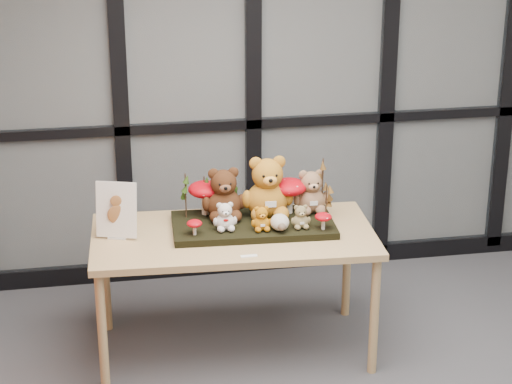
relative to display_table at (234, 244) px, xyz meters
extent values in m
plane|color=#ADABA3|center=(0.75, 1.08, 0.73)|extent=(5.00, 0.00, 5.00)
cube|color=#2D383F|center=(0.75, 1.05, 0.73)|extent=(4.90, 0.02, 2.70)
cube|color=black|center=(0.75, 1.05, -0.61)|extent=(4.90, 0.06, 0.12)
cube|color=black|center=(0.75, 1.05, 0.38)|extent=(4.90, 0.06, 0.06)
cube|color=black|center=(-0.55, 1.05, 0.73)|extent=(0.10, 0.06, 2.70)
cube|color=black|center=(0.30, 1.05, 0.73)|extent=(0.10, 0.06, 2.70)
cube|color=black|center=(1.20, 1.05, 0.73)|extent=(0.10, 0.06, 2.70)
cube|color=black|center=(2.05, 1.05, 0.73)|extent=(0.10, 0.06, 2.70)
cube|color=tan|center=(0.00, 0.00, 0.05)|extent=(1.60, 0.86, 0.04)
cylinder|color=tan|center=(-0.75, -0.30, -0.32)|extent=(0.05, 0.05, 0.69)
cylinder|color=tan|center=(-0.71, 0.38, -0.32)|extent=(0.05, 0.05, 0.69)
cylinder|color=tan|center=(0.71, -0.38, -0.32)|extent=(0.05, 0.05, 0.69)
cylinder|color=tan|center=(0.75, 0.30, -0.32)|extent=(0.05, 0.05, 0.69)
cube|color=black|center=(0.12, 0.05, 0.09)|extent=(0.92, 0.50, 0.04)
cube|color=silver|center=(-0.63, 0.05, 0.07)|extent=(0.11, 0.09, 0.01)
cube|color=white|center=(-0.63, 0.05, 0.23)|extent=(0.23, 0.12, 0.31)
ellipsoid|color=brown|center=(-0.63, 0.05, 0.21)|extent=(0.10, 0.01, 0.11)
ellipsoid|color=brown|center=(-0.63, 0.05, 0.29)|extent=(0.06, 0.01, 0.06)
cube|color=white|center=(0.03, -0.32, 0.07)|extent=(0.09, 0.03, 0.00)
camera|label=1|loc=(-0.72, -4.67, 2.09)|focal=65.00mm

